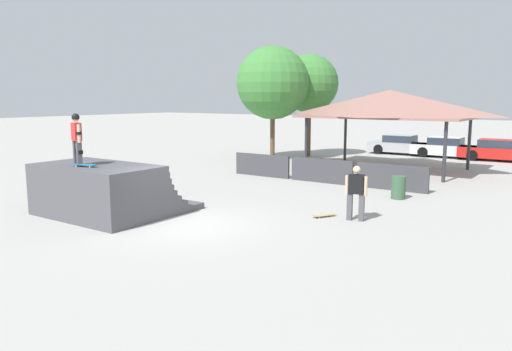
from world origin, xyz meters
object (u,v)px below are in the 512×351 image
at_px(tree_beside_pavilion, 273,83).
at_px(trash_bin, 398,188).
at_px(skater_on_deck, 77,136).
at_px(skateboard_on_ground, 323,215).
at_px(bystander_walking, 356,190).
at_px(parked_car_red, 499,151).
at_px(skateboard_on_deck, 85,165).
at_px(parked_car_white, 447,148).
at_px(tree_far_back, 309,84).
at_px(parked_car_silver, 401,145).

xyz_separation_m(tree_beside_pavilion, trash_bin, (10.33, -7.31, -4.14)).
relative_size(skater_on_deck, skateboard_on_ground, 2.02).
height_order(bystander_walking, skateboard_on_ground, bystander_walking).
relative_size(skater_on_deck, tree_beside_pavilion, 0.24).
bearing_deg(skater_on_deck, parked_car_red, 89.41).
xyz_separation_m(tree_beside_pavilion, parked_car_red, (11.40, 7.05, -3.97)).
relative_size(bystander_walking, parked_car_red, 0.37).
height_order(bystander_walking, parked_car_red, bystander_walking).
bearing_deg(trash_bin, bystander_walking, -89.33).
xyz_separation_m(skateboard_on_deck, parked_car_red, (7.83, 22.97, -1.10)).
bearing_deg(skateboard_on_ground, skater_on_deck, -25.37).
bearing_deg(trash_bin, skateboard_on_ground, -102.83).
xyz_separation_m(skateboard_on_ground, trash_bin, (0.95, 4.17, 0.37)).
height_order(trash_bin, parked_car_red, parked_car_red).
bearing_deg(skateboard_on_ground, parked_car_white, -147.45).
height_order(bystander_walking, tree_far_back, tree_far_back).
distance_m(skater_on_deck, tree_beside_pavilion, 16.29).
distance_m(tree_far_back, trash_bin, 14.32).
bearing_deg(skater_on_deck, skateboard_on_deck, 11.93).
height_order(bystander_walking, tree_beside_pavilion, tree_beside_pavilion).
relative_size(skateboard_on_ground, parked_car_red, 0.17).
bearing_deg(parked_car_silver, trash_bin, -72.41).
distance_m(bystander_walking, parked_car_silver, 19.23).
bearing_deg(tree_far_back, skateboard_on_ground, -59.36).
distance_m(skateboard_on_ground, parked_car_white, 18.62).
relative_size(tree_far_back, parked_car_white, 1.51).
xyz_separation_m(parked_car_silver, parked_car_white, (2.98, -0.17, -0.00)).
bearing_deg(tree_far_back, tree_beside_pavilion, -109.93).
height_order(skateboard_on_deck, tree_far_back, tree_far_back).
distance_m(skateboard_on_ground, tree_far_back, 17.09).
xyz_separation_m(skater_on_deck, tree_far_back, (-2.16, 18.56, 2.01)).
bearing_deg(tree_far_back, parked_car_red, 22.65).
distance_m(skateboard_on_deck, parked_car_red, 24.29).
bearing_deg(tree_beside_pavilion, parked_car_silver, 53.28).
relative_size(tree_beside_pavilion, parked_car_red, 1.48).
bearing_deg(skater_on_deck, trash_bin, 69.16).
height_order(skater_on_deck, tree_far_back, tree_far_back).
bearing_deg(skateboard_on_deck, tree_beside_pavilion, 86.40).
xyz_separation_m(parked_car_silver, parked_car_red, (5.96, -0.23, 0.00)).
distance_m(trash_bin, parked_car_white, 14.55).
distance_m(parked_car_silver, parked_car_white, 2.99).
xyz_separation_m(bystander_walking, skateboard_on_ground, (-1.00, -0.18, -0.88)).
bearing_deg(trash_bin, skateboard_on_deck, -128.15).
relative_size(skater_on_deck, tree_far_back, 0.25).
distance_m(tree_far_back, parked_car_silver, 7.52).
relative_size(skateboard_on_ground, tree_far_back, 0.12).
bearing_deg(skateboard_on_deck, parked_car_silver, 69.15).
xyz_separation_m(bystander_walking, parked_car_silver, (-4.94, 18.58, -0.34)).
relative_size(skater_on_deck, parked_car_red, 0.35).
bearing_deg(skateboard_on_ground, parked_car_silver, -138.55).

